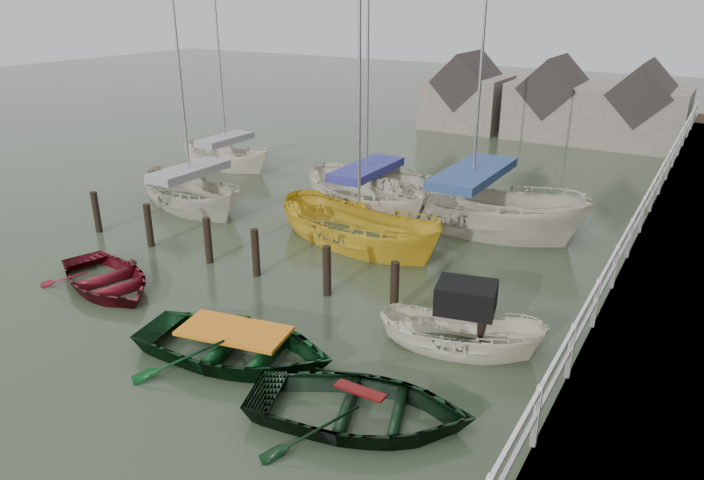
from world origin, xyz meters
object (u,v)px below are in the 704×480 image
Objects in this scene: sailboat_a at (193,205)px; sailboat_e at (227,165)px; sailboat_c at (359,242)px; sailboat_d at (470,223)px; rowboat_red at (108,288)px; rowboat_green at (236,358)px; motorboat at (460,343)px; rowboat_dkgreen at (360,421)px; sailboat_b at (366,206)px.

sailboat_a reaches higher than sailboat_e.
sailboat_c is 0.85× the size of sailboat_d.
rowboat_red is 0.86× the size of rowboat_green.
motorboat is (4.05, 2.97, 0.12)m from rowboat_green.
rowboat_dkgreen is at bearing -109.09° from rowboat_green.
sailboat_d reaches higher than sailboat_e.
sailboat_b is at bearing 3.27° from rowboat_green.
motorboat is 0.34× the size of sailboat_a.
rowboat_dkgreen is (3.44, -0.47, 0.00)m from rowboat_green.
rowboat_green is at bearing -158.43° from sailboat_c.
sailboat_c reaches higher than rowboat_green.
rowboat_dkgreen is 1.07× the size of motorboat.
rowboat_red is at bearing 152.56° from sailboat_d.
sailboat_c is at bearing -15.63° from rowboat_red.
rowboat_dkgreen is 0.37× the size of sailboat_a.
sailboat_a reaches higher than rowboat_green.
sailboat_b reaches higher than rowboat_green.
sailboat_e is at bearing 29.84° from rowboat_dkgreen.
rowboat_green is 10.83m from sailboat_b.
sailboat_c is (-5.24, 4.36, -0.11)m from motorboat.
sailboat_b reaches higher than rowboat_red.
sailboat_a reaches higher than motorboat.
rowboat_green is at bearing -141.69° from sailboat_b.
sailboat_a is at bearing -143.94° from sailboat_e.
sailboat_b is 3.98m from sailboat_d.
rowboat_red is at bearing 89.21° from motorboat.
rowboat_green is 1.15× the size of motorboat.
sailboat_e is at bearing 88.75° from sailboat_d.
rowboat_red is 7.66m from sailboat_c.
sailboat_b is at bearing 38.25° from sailboat_c.
motorboat is at bearing -29.03° from rowboat_dkgreen.
sailboat_a is (-3.08, 6.38, 0.07)m from rowboat_red.
sailboat_c is 1.18× the size of sailboat_e.
sailboat_b is 1.12× the size of sailboat_c.
sailboat_a reaches higher than rowboat_red.
rowboat_red is at bearing 69.19° from rowboat_green.
rowboat_red is 0.98× the size of motorboat.
motorboat is at bearing -117.41° from sailboat_c.
sailboat_c is at bearing -110.01° from sailboat_e.
motorboat is 0.35× the size of sailboat_c.
sailboat_d is at bearing -61.72° from sailboat_b.
rowboat_dkgreen reaches higher than rowboat_red.
sailboat_c is (-4.63, 7.80, 0.01)m from rowboat_dkgreen.
rowboat_red is 5.44m from rowboat_green.
sailboat_e is at bearing 31.02° from rowboat_green.
sailboat_d is (6.61, 9.90, 0.06)m from rowboat_red.
rowboat_green is 16.86m from sailboat_e.
sailboat_d reaches higher than sailboat_b.
sailboat_e reaches higher than rowboat_green.
sailboat_e is (-8.62, 1.99, 0.00)m from sailboat_b.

